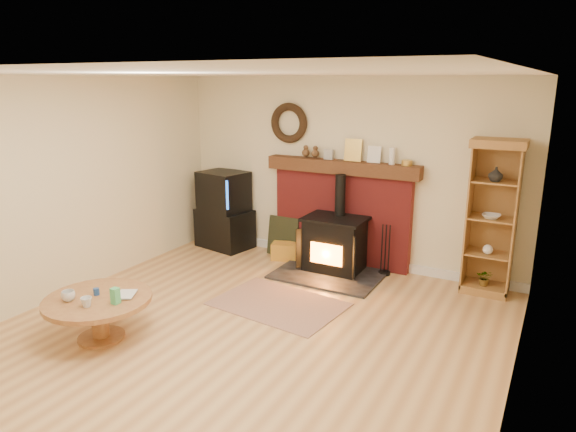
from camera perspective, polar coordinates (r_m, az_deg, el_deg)
The scene contains 11 objects.
ground at distance 5.33m, azimuth -5.81°, elevation -13.79°, with size 5.50×5.50×0.00m, color #B6804B.
room_shell at distance 4.84m, azimuth -5.89°, elevation 4.89°, with size 5.02×5.52×2.61m.
chimney_breast at distance 7.25m, azimuth 5.94°, elevation 0.87°, with size 2.20×0.22×1.78m.
wood_stove at distance 6.99m, azimuth 5.12°, elevation -3.30°, with size 1.40×1.00×1.32m.
area_rug at distance 6.10m, azimuth -1.08°, elevation -9.75°, with size 1.46×1.00×0.01m, color brown.
tv_unit at distance 8.02m, azimuth -7.09°, elevation 0.51°, with size 0.90×0.70×1.19m.
curio_cabinet at distance 6.62m, azimuth 21.71°, elevation -0.17°, with size 0.61×0.44×1.89m.
firelog_box at distance 7.52m, azimuth -0.27°, elevation -3.94°, with size 0.39×0.24×0.24m, color gold.
leaning_painting at distance 7.65m, azimuth -0.58°, elevation -2.26°, with size 0.49×0.03×0.58m, color black.
fire_tools at distance 7.06m, azimuth 10.68°, elevation -5.39°, with size 0.16×0.16×0.70m.
coffee_table at distance 5.54m, azimuth -20.37°, elevation -9.31°, with size 1.06×1.06×0.61m.
Camera 1 is at (2.68, -3.83, 2.55)m, focal length 32.00 mm.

